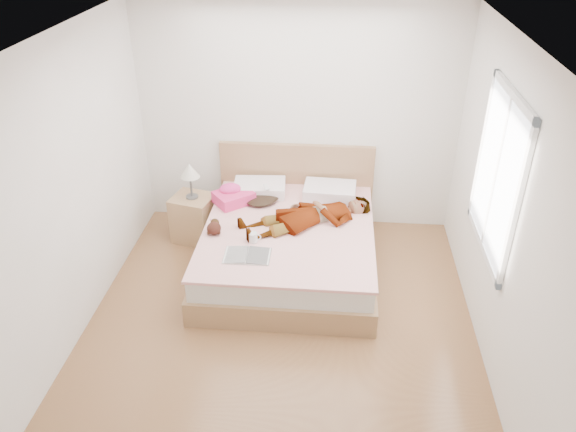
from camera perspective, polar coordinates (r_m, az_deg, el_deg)
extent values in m
plane|color=#4B2817|center=(5.33, -0.84, -11.15)|extent=(4.00, 4.00, 0.00)
imported|color=white|center=(5.85, 2.17, 0.37)|extent=(1.57, 1.19, 0.20)
ellipsoid|color=black|center=(6.32, -2.77, 2.14)|extent=(0.45, 0.54, 0.08)
cube|color=silver|center=(6.21, -2.22, 2.96)|extent=(0.08, 0.10, 0.05)
plane|color=white|center=(4.10, -1.12, 17.18)|extent=(4.00, 4.00, 0.00)
plane|color=white|center=(6.39, 0.94, 9.88)|extent=(3.60, 0.00, 3.60)
plane|color=silver|center=(3.01, -5.15, -17.70)|extent=(3.60, 0.00, 3.60)
plane|color=silver|center=(5.08, -21.62, 1.95)|extent=(0.00, 4.00, 4.00)
plane|color=white|center=(4.76, 21.15, 0.10)|extent=(0.00, 4.00, 4.00)
cube|color=white|center=(4.92, 20.50, 3.88)|extent=(0.02, 1.10, 1.30)
cube|color=silver|center=(4.42, 22.13, 0.53)|extent=(0.04, 0.06, 1.42)
cube|color=silver|center=(5.43, 19.17, 6.61)|extent=(0.04, 0.06, 1.42)
cube|color=silver|center=(5.23, 19.18, -2.78)|extent=(0.04, 1.22, 0.06)
cube|color=silver|center=(4.68, 22.00, 11.34)|extent=(0.04, 1.22, 0.06)
cube|color=silver|center=(4.92, 20.46, 3.89)|extent=(0.03, 0.04, 1.30)
cube|color=olive|center=(6.00, 0.09, -4.22)|extent=(1.78, 2.08, 0.26)
cube|color=silver|center=(5.87, 0.09, -2.29)|extent=(1.70, 2.00, 0.22)
cube|color=white|center=(5.80, 0.09, -1.25)|extent=(1.74, 2.04, 0.03)
cube|color=brown|center=(6.68, 0.86, 3.31)|extent=(1.80, 0.07, 1.00)
cube|color=white|center=(6.43, -2.90, 2.88)|extent=(0.61, 0.44, 0.13)
cube|color=white|center=(6.37, 4.26, 2.58)|extent=(0.60, 0.43, 0.13)
cube|color=#E23D79|center=(6.24, -5.54, 1.89)|extent=(0.51, 0.50, 0.13)
ellipsoid|color=#FE4598|center=(6.24, -5.91, 2.76)|extent=(0.28, 0.24, 0.12)
cube|color=white|center=(5.35, -4.17, -4.07)|extent=(0.44, 0.30, 0.01)
cube|color=white|center=(5.37, -5.36, -3.91)|extent=(0.22, 0.29, 0.02)
cube|color=#262626|center=(5.34, -2.96, -4.03)|extent=(0.22, 0.29, 0.02)
cylinder|color=silver|center=(5.54, -3.58, -2.18)|extent=(0.09, 0.09, 0.10)
torus|color=white|center=(5.54, -3.10, -2.17)|extent=(0.07, 0.02, 0.07)
cylinder|color=black|center=(5.52, -3.59, -1.83)|extent=(0.08, 0.08, 0.00)
ellipsoid|color=black|center=(5.70, -7.53, -1.25)|extent=(0.16, 0.18, 0.12)
ellipsoid|color=beige|center=(5.69, -7.55, -1.24)|extent=(0.08, 0.09, 0.06)
sphere|color=black|center=(5.77, -7.45, -0.70)|extent=(0.09, 0.09, 0.09)
sphere|color=pink|center=(5.79, -7.76, -0.39)|extent=(0.03, 0.03, 0.03)
sphere|color=pink|center=(5.79, -7.10, -0.39)|extent=(0.03, 0.03, 0.03)
ellipsoid|color=black|center=(5.69, -8.07, -1.69)|extent=(0.04, 0.06, 0.03)
ellipsoid|color=black|center=(5.68, -7.03, -1.69)|extent=(0.04, 0.06, 0.03)
cube|color=#926A43|center=(6.51, -9.51, -0.21)|extent=(0.53, 0.49, 0.54)
cylinder|color=#515151|center=(6.37, -9.72, 1.96)|extent=(0.17, 0.17, 0.02)
cylinder|color=#4D4D4D|center=(6.31, -9.83, 3.06)|extent=(0.03, 0.03, 0.28)
cone|color=beige|center=(6.23, -9.98, 4.59)|extent=(0.26, 0.26, 0.16)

